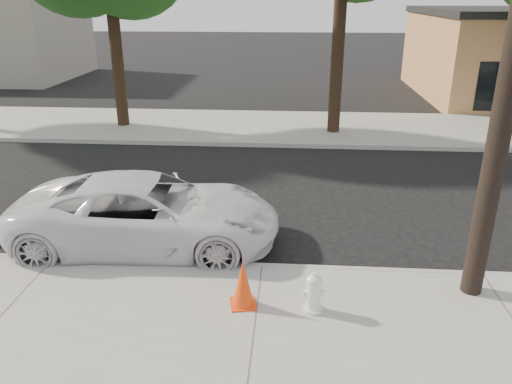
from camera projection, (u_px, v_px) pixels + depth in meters
ground at (268, 224)px, 11.30m from camera, size 120.00×120.00×0.00m
near_sidewalk at (253, 345)px, 7.29m from camera, size 90.00×4.40×0.15m
far_sidewalk at (279, 127)px, 19.15m from camera, size 90.00×5.00×0.15m
curb_near at (262, 268)px, 9.33m from camera, size 90.00×0.12×0.16m
police_cruiser at (148, 213)px, 10.08m from camera, size 5.41×2.67×1.48m
fire_hydrant at (313, 293)px, 7.86m from camera, size 0.33×0.31×0.64m
traffic_cone at (243, 284)px, 7.97m from camera, size 0.48×0.48×0.80m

